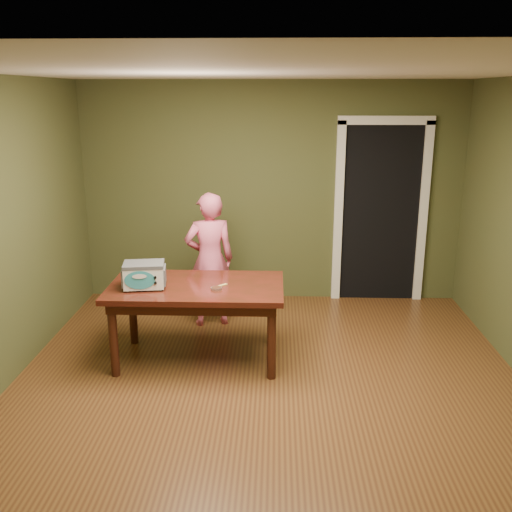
{
  "coord_description": "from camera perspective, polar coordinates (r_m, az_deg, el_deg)",
  "views": [
    {
      "loc": [
        0.06,
        -4.22,
        2.45
      ],
      "look_at": [
        -0.13,
        1.0,
        0.95
      ],
      "focal_mm": 40.0,
      "sensor_mm": 36.0,
      "label": 1
    }
  ],
  "objects": [
    {
      "name": "toy_oven",
      "position": [
        5.22,
        -11.13,
        -1.81
      ],
      "size": [
        0.41,
        0.31,
        0.24
      ],
      "rotation": [
        0.0,
        0.0,
        0.15
      ],
      "color": "#4C4F54",
      "rests_on": "dining_table"
    },
    {
      "name": "baking_pan",
      "position": [
        5.13,
        -3.98,
        -3.23
      ],
      "size": [
        0.1,
        0.1,
        0.02
      ],
      "color": "silver",
      "rests_on": "dining_table"
    },
    {
      "name": "room_shell",
      "position": [
        4.29,
        1.27,
        6.03
      ],
      "size": [
        4.52,
        5.02,
        2.61
      ],
      "color": "#404826",
      "rests_on": "ground"
    },
    {
      "name": "child",
      "position": [
        6.12,
        -4.65,
        -0.39
      ],
      "size": [
        0.6,
        0.48,
        1.46
      ],
      "primitive_type": "imported",
      "rotation": [
        0.0,
        0.0,
        3.41
      ],
      "color": "#E35D81",
      "rests_on": "floor"
    },
    {
      "name": "spatula",
      "position": [
        5.21,
        -3.73,
        -3.02
      ],
      "size": [
        0.15,
        0.14,
        0.01
      ],
      "primitive_type": "cube",
      "rotation": [
        0.0,
        0.0,
        0.77
      ],
      "color": "#D2B45B",
      "rests_on": "dining_table"
    },
    {
      "name": "doorway",
      "position": [
        7.25,
        11.92,
        4.58
      ],
      "size": [
        1.1,
        0.66,
        2.25
      ],
      "color": "black",
      "rests_on": "ground"
    },
    {
      "name": "dining_table",
      "position": [
        5.31,
        -5.97,
        -3.9
      ],
      "size": [
        1.6,
        0.9,
        0.75
      ],
      "rotation": [
        0.0,
        0.0,
        0.0
      ],
      "color": "black",
      "rests_on": "floor"
    },
    {
      "name": "floor",
      "position": [
        4.88,
        1.14,
        -14.1
      ],
      "size": [
        5.0,
        5.0,
        0.0
      ],
      "primitive_type": "plane",
      "color": "brown",
      "rests_on": "ground"
    }
  ]
}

